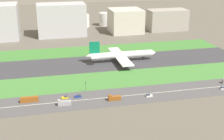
{
  "coord_description": "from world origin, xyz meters",
  "views": [
    {
      "loc": [
        -40.23,
        -260.12,
        88.14
      ],
      "look_at": [
        11.89,
        -36.5,
        6.0
      ],
      "focal_mm": 50.37,
      "sensor_mm": 36.0,
      "label": 1
    }
  ],
  "objects": [
    {
      "name": "hangar_building",
      "position": [
        -14.53,
        114.0,
        18.99
      ],
      "size": [
        56.08,
        30.76,
        37.98
      ],
      "primitive_type": "cube",
      "color": "#B2B2B7",
      "rests_on": "ground_plane"
    },
    {
      "name": "cargo_warehouse",
      "position": [
        119.65,
        114.0,
        13.19
      ],
      "size": [
        49.48,
        25.25,
        26.38
      ],
      "primitive_type": "cube",
      "color": "#9E998E",
      "rests_on": "ground_plane"
    },
    {
      "name": "office_tower",
      "position": [
        64.25,
        114.0,
        14.42
      ],
      "size": [
        38.74,
        37.24,
        28.84
      ],
      "primitive_type": "cube",
      "color": "beige",
      "rests_on": "ground_plane"
    },
    {
      "name": "traffic_light",
      "position": [
        -12.44,
        -60.01,
        4.29
      ],
      "size": [
        0.36,
        0.5,
        7.2
      ],
      "color": "#4C4C51",
      "rests_on": "highway"
    },
    {
      "name": "airliner",
      "position": [
        28.06,
        0.0,
        6.23
      ],
      "size": [
        65.0,
        56.0,
        19.7
      ],
      "color": "white",
      "rests_on": "runway"
    },
    {
      "name": "highway_centerline",
      "position": [
        0.0,
        -73.0,
        0.11
      ],
      "size": [
        266.0,
        0.5,
        0.01
      ],
      "primitive_type": "cube",
      "color": "silver",
      "rests_on": "highway"
    },
    {
      "name": "truck_1",
      "position": [
        3.68,
        -78.0,
        1.67
      ],
      "size": [
        8.4,
        2.5,
        4.0
      ],
      "rotation": [
        0.0,
        0.0,
        3.14
      ],
      "color": "brown",
      "rests_on": "highway"
    },
    {
      "name": "bus_1",
      "position": [
        -50.44,
        -68.0,
        1.82
      ],
      "size": [
        11.6,
        2.5,
        3.5
      ],
      "color": "brown",
      "rests_on": "highway"
    },
    {
      "name": "grass_median_south",
      "position": [
        0.0,
        -41.0,
        0.05
      ],
      "size": [
        280.0,
        36.0,
        0.1
      ],
      "primitive_type": "cube",
      "color": "#427F38",
      "rests_on": "ground_plane"
    },
    {
      "name": "car_3",
      "position": [
        -18.73,
        -68.0,
        0.92
      ],
      "size": [
        4.4,
        1.8,
        2.0
      ],
      "color": "navy",
      "rests_on": "highway"
    },
    {
      "name": "car_0",
      "position": [
        27.74,
        -78.0,
        0.92
      ],
      "size": [
        4.4,
        1.8,
        2.0
      ],
      "rotation": [
        0.0,
        0.0,
        3.14
      ],
      "color": "silver",
      "rests_on": "highway"
    },
    {
      "name": "fuel_tank_west",
      "position": [
        17.2,
        159.0,
        8.26
      ],
      "size": [
        17.02,
        17.02,
        16.52
      ],
      "primitive_type": "cylinder",
      "color": "silver",
      "rests_on": "ground_plane"
    },
    {
      "name": "fuel_tank_east",
      "position": [
        72.71,
        159.0,
        6.34
      ],
      "size": [
        24.4,
        24.4,
        12.68
      ],
      "primitive_type": "cylinder",
      "color": "silver",
      "rests_on": "ground_plane"
    },
    {
      "name": "car_2",
      "position": [
        -27.41,
        -68.0,
        0.92
      ],
      "size": [
        4.4,
        1.8,
        2.0
      ],
      "color": "yellow",
      "rests_on": "highway"
    },
    {
      "name": "highway",
      "position": [
        0.0,
        -73.0,
        0.05
      ],
      "size": [
        280.0,
        28.0,
        0.1
      ],
      "primitive_type": "cube",
      "color": "#4C4C4F",
      "rests_on": "ground_plane"
    },
    {
      "name": "ground_plane",
      "position": [
        0.0,
        0.0,
        0.0
      ],
      "size": [
        800.0,
        800.0,
        0.0
      ],
      "primitive_type": "plane",
      "color": "#5B564C"
    },
    {
      "name": "car_1",
      "position": [
        83.26,
        -78.0,
        0.92
      ],
      "size": [
        4.4,
        1.8,
        2.0
      ],
      "rotation": [
        0.0,
        0.0,
        3.14
      ],
      "color": "silver",
      "rests_on": "highway"
    },
    {
      "name": "grass_median_north",
      "position": [
        0.0,
        41.0,
        0.05
      ],
      "size": [
        280.0,
        36.0,
        0.1
      ],
      "primitive_type": "cube",
      "color": "#3D7A33",
      "rests_on": "ground_plane"
    },
    {
      "name": "truck_2",
      "position": [
        -29.01,
        -78.0,
        1.67
      ],
      "size": [
        8.4,
        2.5,
        4.0
      ],
      "rotation": [
        0.0,
        0.0,
        3.14
      ],
      "color": "#99999E",
      "rests_on": "highway"
    },
    {
      "name": "fuel_tank_centre",
      "position": [
        47.41,
        159.0,
        8.92
      ],
      "size": [
        16.04,
        16.04,
        17.83
      ],
      "primitive_type": "cylinder",
      "color": "silver",
      "rests_on": "ground_plane"
    },
    {
      "name": "runway",
      "position": [
        0.0,
        0.0,
        0.05
      ],
      "size": [
        280.0,
        46.0,
        0.1
      ],
      "primitive_type": "cube",
      "color": "#38383D",
      "rests_on": "ground_plane"
    }
  ]
}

